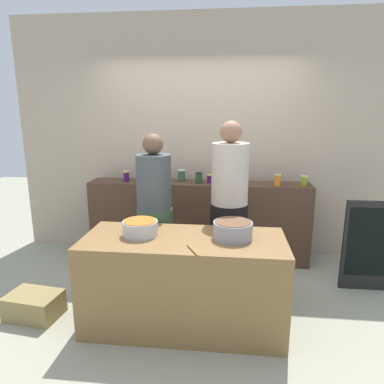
# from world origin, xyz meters

# --- Properties ---
(ground) EXTENTS (12.00, 12.00, 0.00)m
(ground) POSITION_xyz_m (0.00, 0.00, 0.00)
(ground) COLOR #9A9983
(storefront_wall) EXTENTS (4.80, 0.12, 3.00)m
(storefront_wall) POSITION_xyz_m (0.00, 1.45, 1.50)
(storefront_wall) COLOR tan
(storefront_wall) RESTS_ON ground
(display_shelf) EXTENTS (2.70, 0.36, 0.99)m
(display_shelf) POSITION_xyz_m (0.00, 1.10, 0.50)
(display_shelf) COLOR #4C3325
(display_shelf) RESTS_ON ground
(prep_table) EXTENTS (1.70, 0.70, 0.81)m
(prep_table) POSITION_xyz_m (0.00, -0.30, 0.40)
(prep_table) COLOR brown
(prep_table) RESTS_ON ground
(preserve_jar_0) EXTENTS (0.07, 0.07, 0.13)m
(preserve_jar_0) POSITION_xyz_m (-0.89, 1.07, 1.06)
(preserve_jar_0) COLOR #43124E
(preserve_jar_0) RESTS_ON display_shelf
(preserve_jar_1) EXTENTS (0.08, 0.08, 0.11)m
(preserve_jar_1) POSITION_xyz_m (-0.70, 1.08, 1.05)
(preserve_jar_1) COLOR #264532
(preserve_jar_1) RESTS_ON display_shelf
(preserve_jar_2) EXTENTS (0.09, 0.09, 0.11)m
(preserve_jar_2) POSITION_xyz_m (-0.56, 1.04, 1.05)
(preserve_jar_2) COLOR gold
(preserve_jar_2) RESTS_ON display_shelf
(preserve_jar_3) EXTENTS (0.08, 0.08, 0.15)m
(preserve_jar_3) POSITION_xyz_m (-0.41, 1.12, 1.06)
(preserve_jar_3) COLOR olive
(preserve_jar_3) RESTS_ON display_shelf
(preserve_jar_4) EXTENTS (0.09, 0.09, 0.15)m
(preserve_jar_4) POSITION_xyz_m (-0.22, 1.15, 1.06)
(preserve_jar_4) COLOR #354F38
(preserve_jar_4) RESTS_ON display_shelf
(preserve_jar_5) EXTENTS (0.08, 0.08, 0.13)m
(preserve_jar_5) POSITION_xyz_m (0.01, 1.07, 1.06)
(preserve_jar_5) COLOR #21452C
(preserve_jar_5) RESTS_ON display_shelf
(preserve_jar_6) EXTENTS (0.08, 0.08, 0.11)m
(preserve_jar_6) POSITION_xyz_m (0.14, 1.10, 1.04)
(preserve_jar_6) COLOR #4F1555
(preserve_jar_6) RESTS_ON display_shelf
(preserve_jar_7) EXTENTS (0.08, 0.08, 0.13)m
(preserve_jar_7) POSITION_xyz_m (0.34, 1.16, 1.06)
(preserve_jar_7) COLOR orange
(preserve_jar_7) RESTS_ON display_shelf
(preserve_jar_8) EXTENTS (0.09, 0.09, 0.12)m
(preserve_jar_8) POSITION_xyz_m (0.47, 1.17, 1.05)
(preserve_jar_8) COLOR orange
(preserve_jar_8) RESTS_ON display_shelf
(preserve_jar_9) EXTENTS (0.08, 0.08, 0.13)m
(preserve_jar_9) POSITION_xyz_m (0.93, 1.03, 1.06)
(preserve_jar_9) COLOR orange
(preserve_jar_9) RESTS_ON display_shelf
(preserve_jar_10) EXTENTS (0.08, 0.08, 0.12)m
(preserve_jar_10) POSITION_xyz_m (1.24, 1.07, 1.05)
(preserve_jar_10) COLOR olive
(preserve_jar_10) RESTS_ON display_shelf
(cooking_pot_left) EXTENTS (0.30, 0.30, 0.13)m
(cooking_pot_left) POSITION_xyz_m (-0.38, -0.27, 0.87)
(cooking_pot_left) COLOR #B7B7BC
(cooking_pot_left) RESTS_ON prep_table
(cooking_pot_center) EXTENTS (0.33, 0.33, 0.15)m
(cooking_pot_center) POSITION_xyz_m (0.41, -0.26, 0.88)
(cooking_pot_center) COLOR gray
(cooking_pot_center) RESTS_ON prep_table
(wooden_spoon) EXTENTS (0.12, 0.21, 0.02)m
(wooden_spoon) POSITION_xyz_m (0.11, -0.57, 0.82)
(wooden_spoon) COLOR #9E703D
(wooden_spoon) RESTS_ON prep_table
(cook_with_tongs) EXTENTS (0.36, 0.36, 1.63)m
(cook_with_tongs) POSITION_xyz_m (-0.37, 0.29, 0.74)
(cook_with_tongs) COLOR #3E5F40
(cook_with_tongs) RESTS_ON ground
(cook_in_cap) EXTENTS (0.37, 0.37, 1.76)m
(cook_in_cap) POSITION_xyz_m (0.37, 0.27, 0.80)
(cook_in_cap) COLOR black
(cook_in_cap) RESTS_ON ground
(bread_crate) EXTENTS (0.50, 0.38, 0.22)m
(bread_crate) POSITION_xyz_m (-1.38, -0.34, 0.11)
(bread_crate) COLOR olive
(bread_crate) RESTS_ON ground
(chalkboard_sign) EXTENTS (0.48, 0.05, 0.96)m
(chalkboard_sign) POSITION_xyz_m (1.80, 0.51, 0.49)
(chalkboard_sign) COLOR black
(chalkboard_sign) RESTS_ON ground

